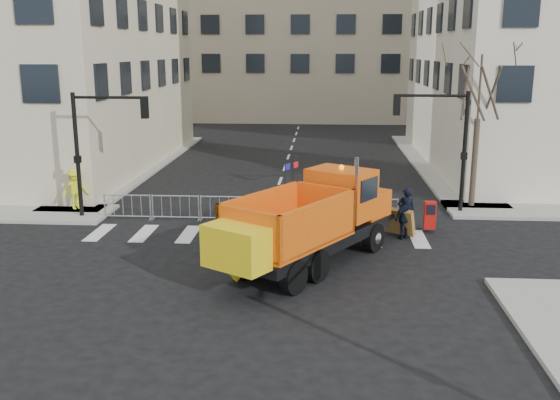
# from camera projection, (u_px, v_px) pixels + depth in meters

# --- Properties ---
(ground) EXTENTS (120.00, 120.00, 0.00)m
(ground) POSITION_uv_depth(u_px,v_px,m) (244.00, 288.00, 19.14)
(ground) COLOR black
(ground) RESTS_ON ground
(sidewalk_back) EXTENTS (64.00, 5.00, 0.15)m
(sidewalk_back) POSITION_uv_depth(u_px,v_px,m) (268.00, 214.00, 27.36)
(sidewalk_back) COLOR gray
(sidewalk_back) RESTS_ON ground
(building_far) EXTENTS (30.00, 18.00, 24.00)m
(building_far) POSITION_uv_depth(u_px,v_px,m) (304.00, 2.00, 66.72)
(building_far) COLOR #C1AD94
(building_far) RESTS_ON ground
(traffic_light_left) EXTENTS (0.18, 0.18, 5.40)m
(traffic_light_left) POSITION_uv_depth(u_px,v_px,m) (77.00, 157.00, 26.32)
(traffic_light_left) COLOR black
(traffic_light_left) RESTS_ON ground
(traffic_light_right) EXTENTS (0.18, 0.18, 5.40)m
(traffic_light_right) POSITION_uv_depth(u_px,v_px,m) (464.00, 154.00, 27.13)
(traffic_light_right) COLOR black
(traffic_light_right) RESTS_ON ground
(crowd_barriers) EXTENTS (12.60, 0.60, 1.10)m
(crowd_barriers) POSITION_uv_depth(u_px,v_px,m) (249.00, 209.00, 26.43)
(crowd_barriers) COLOR #9EA0A5
(crowd_barriers) RESTS_ON ground
(street_tree) EXTENTS (3.00, 3.00, 7.50)m
(street_tree) POSITION_uv_depth(u_px,v_px,m) (477.00, 127.00, 27.80)
(street_tree) COLOR #382B21
(street_tree) RESTS_ON ground
(plow_truck) EXTENTS (7.14, 9.26, 3.64)m
(plow_truck) POSITION_uv_depth(u_px,v_px,m) (309.00, 220.00, 20.66)
(plow_truck) COLOR black
(plow_truck) RESTS_ON ground
(cop_a) EXTENTS (0.71, 0.47, 1.92)m
(cop_a) POSITION_uv_depth(u_px,v_px,m) (406.00, 212.00, 24.32)
(cop_a) COLOR black
(cop_a) RESTS_ON ground
(cop_b) EXTENTS (1.22, 1.12, 2.02)m
(cop_b) POSITION_uv_depth(u_px,v_px,m) (345.00, 203.00, 25.46)
(cop_b) COLOR black
(cop_b) RESTS_ON ground
(cop_c) EXTENTS (0.99, 0.95, 1.66)m
(cop_c) POSITION_uv_depth(u_px,v_px,m) (404.00, 218.00, 23.91)
(cop_c) COLOR black
(cop_c) RESTS_ON ground
(worker) EXTENTS (1.31, 1.29, 1.81)m
(worker) POSITION_uv_depth(u_px,v_px,m) (75.00, 189.00, 27.82)
(worker) COLOR yellow
(worker) RESTS_ON sidewalk_back
(newspaper_box) EXTENTS (0.46, 0.41, 1.10)m
(newspaper_box) POSITION_uv_depth(u_px,v_px,m) (430.00, 215.00, 24.82)
(newspaper_box) COLOR #AE100D
(newspaper_box) RESTS_ON sidewalk_back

